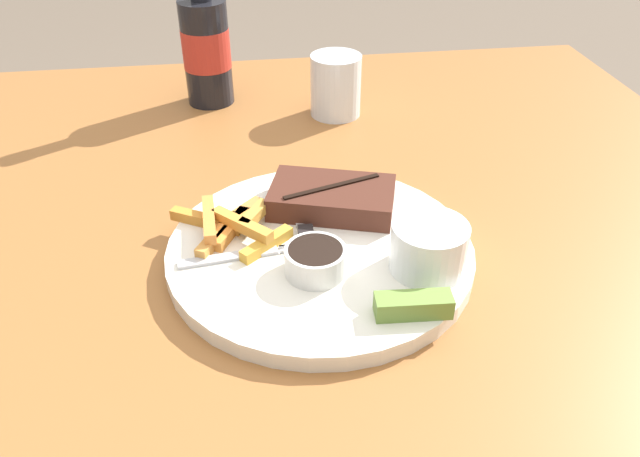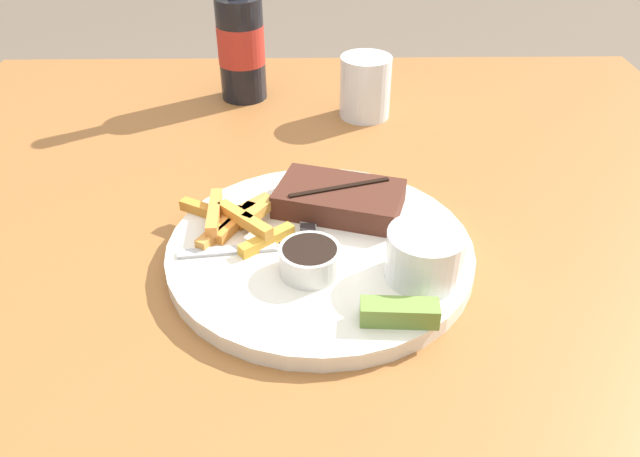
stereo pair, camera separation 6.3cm
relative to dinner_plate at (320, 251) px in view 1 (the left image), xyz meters
The scene contains 11 objects.
dining_table 0.09m from the dinner_plate, ahead, with size 1.13×1.20×0.73m.
dinner_plate is the anchor object (origin of this frame).
steak_portion 0.07m from the dinner_plate, 71.10° to the left, with size 0.15×0.12×0.03m.
fries_pile 0.10m from the dinner_plate, 159.93° to the left, with size 0.13×0.11×0.02m.
coleslaw_cup 0.12m from the dinner_plate, 27.90° to the right, with size 0.07×0.07×0.05m.
dipping_sauce_cup 0.05m from the dinner_plate, 103.50° to the right, with size 0.06×0.06×0.03m.
pickle_spear 0.13m from the dinner_plate, 59.41° to the right, with size 0.07×0.03×0.02m.
fork_utensil 0.08m from the dinner_plate, behind, with size 0.13×0.03×0.00m.
knife_utensil 0.04m from the dinner_plate, 106.10° to the left, with size 0.02×0.17×0.01m.
beer_bottle 0.45m from the dinner_plate, 105.07° to the left, with size 0.07×0.07×0.25m.
drinking_glass 0.36m from the dinner_plate, 78.39° to the left, with size 0.07×0.07×0.09m.
Camera 1 is at (-0.07, -0.51, 1.13)m, focal length 35.00 mm.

